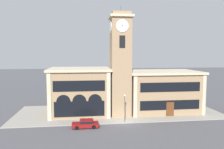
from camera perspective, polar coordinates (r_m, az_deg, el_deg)
ground_plane at (r=38.74m, az=3.39°, el=-12.69°), size 300.00×300.00×0.00m
sidewalk_kerb at (r=45.67m, az=1.66°, el=-9.79°), size 41.01×14.72×0.15m
clock_tower at (r=41.68m, az=2.22°, el=2.52°), size 4.40×4.40×20.95m
town_hall_left_wing at (r=44.65m, az=-8.40°, el=-4.22°), size 12.02×10.40×9.20m
town_hall_right_wing at (r=47.55m, az=12.79°, el=-4.15°), size 15.05×10.40×8.48m
parked_car_near at (r=36.77m, az=-6.91°, el=-12.59°), size 4.35×1.96×1.31m
street_lamp at (r=38.31m, az=3.33°, el=-7.59°), size 0.36×0.36×4.86m
bollard at (r=38.13m, az=-7.56°, el=-11.97°), size 0.18×0.18×1.06m
fire_hydrant at (r=38.52m, az=-5.04°, el=-11.92°), size 0.22×0.22×0.87m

